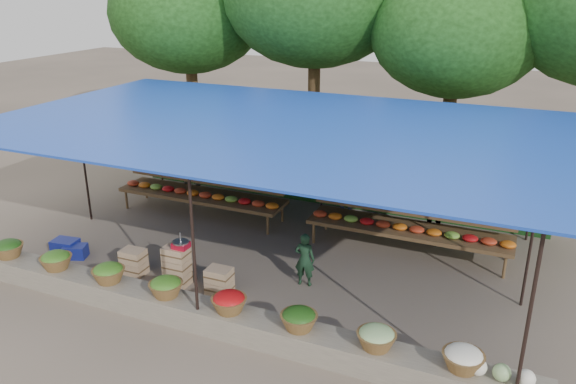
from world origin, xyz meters
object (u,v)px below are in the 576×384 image
at_px(vendor_seated, 305,259).
at_px(blue_crate_back, 75,251).
at_px(crate_counter, 176,269).
at_px(weighing_scale, 181,244).
at_px(blue_crate_front, 66,247).

height_order(vendor_seated, blue_crate_back, vendor_seated).
height_order(crate_counter, blue_crate_back, crate_counter).
bearing_deg(weighing_scale, vendor_seated, 24.15).
height_order(crate_counter, weighing_scale, weighing_scale).
relative_size(crate_counter, vendor_seated, 2.26).
bearing_deg(vendor_seated, crate_counter, 16.31).
bearing_deg(blue_crate_back, weighing_scale, -22.42).
bearing_deg(blue_crate_front, weighing_scale, -10.44).
xyz_separation_m(crate_counter, vendor_seated, (2.22, 0.93, 0.21)).
relative_size(vendor_seated, blue_crate_back, 2.34).
relative_size(weighing_scale, blue_crate_back, 0.71).
xyz_separation_m(weighing_scale, vendor_seated, (2.07, 0.93, -0.32)).
bearing_deg(crate_counter, blue_crate_front, 177.14).
height_order(crate_counter, blue_crate_front, crate_counter).
xyz_separation_m(crate_counter, weighing_scale, (0.15, 0.00, 0.53)).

